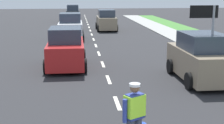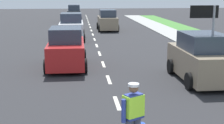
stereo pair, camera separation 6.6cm
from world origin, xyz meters
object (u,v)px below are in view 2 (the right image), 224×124
Objects in this scene: car_oncoming_lead at (66,49)px; car_oncoming_second at (71,28)px; lane_direction_sign at (207,25)px; road_worker at (134,114)px; car_oncoming_third at (74,14)px; car_parked_curbside at (201,59)px; car_outgoing_far at (107,21)px.

car_oncoming_second is at bearing 89.49° from car_oncoming_lead.
road_worker is at bearing -126.00° from lane_direction_sign.
car_oncoming_third reaches higher than car_parked_curbside.
car_oncoming_lead is at bearing 148.19° from lane_direction_sign.
lane_direction_sign reaches higher than car_oncoming_third.
road_worker is 6.99m from car_parked_curbside.
car_parked_curbside is at bearing -65.38° from car_oncoming_second.
car_oncoming_lead is at bearing 151.66° from car_parked_curbside.
road_worker is 0.38× the size of car_oncoming_third.
car_oncoming_third is 1.12× the size of car_outgoing_far.
road_worker is 0.52× the size of lane_direction_sign.
car_oncoming_third is at bearing 89.73° from car_oncoming_lead.
car_outgoing_far reaches higher than car_oncoming_lead.
car_outgoing_far is 18.71m from car_parked_curbside.
car_outgoing_far is 0.99× the size of car_oncoming_lead.
car_parked_curbside is at bearing -82.93° from car_outgoing_far.
road_worker is 9.11m from car_oncoming_lead.
car_oncoming_third is at bearing 101.05° from car_parked_curbside.
car_oncoming_lead is (-5.78, 3.12, -0.03)m from car_parked_curbside.
road_worker is 24.42m from car_outgoing_far.
road_worker is 18.31m from car_oncoming_second.
car_parked_curbside reaches higher than road_worker.
car_oncoming_second is 1.03× the size of car_oncoming_lead.
car_oncoming_third reaches higher than car_outgoing_far.
car_oncoming_lead is at bearing -90.51° from car_oncoming_second.
lane_direction_sign is 19.21m from car_outgoing_far.
lane_direction_sign is 0.82× the size of car_outgoing_far.
lane_direction_sign is 1.53m from car_parked_curbside.
car_oncoming_lead is (-0.12, -25.83, -0.05)m from car_oncoming_third.
car_oncoming_lead is (-5.76, 3.57, -1.48)m from lane_direction_sign.
car_parked_curbside is 1.00× the size of car_oncoming_second.
lane_direction_sign is 6.94m from car_oncoming_lead.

